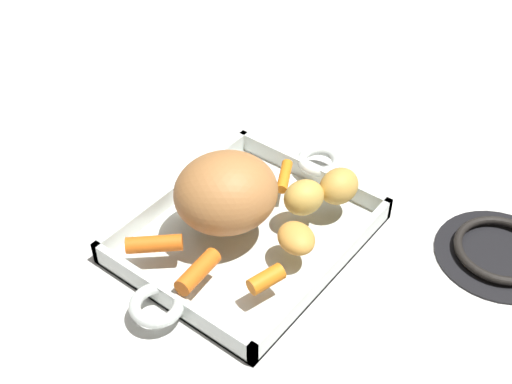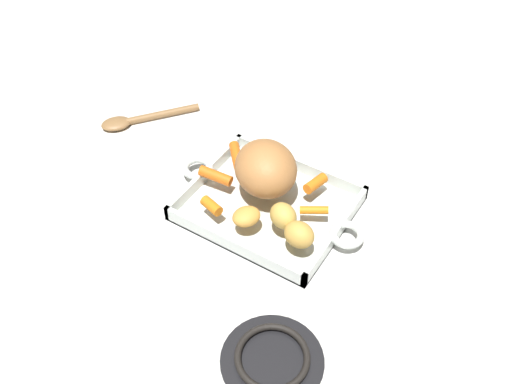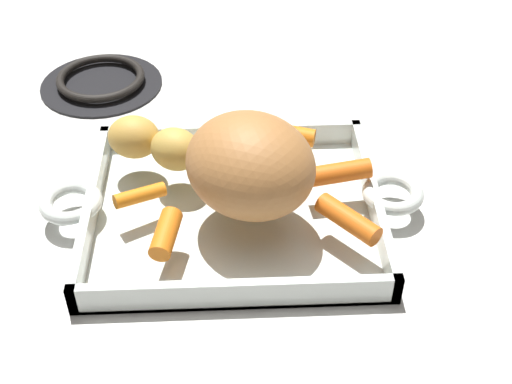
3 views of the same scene
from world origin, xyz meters
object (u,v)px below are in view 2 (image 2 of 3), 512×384
object	(u,v)px
baby_carrot_southwest	(216,176)
potato_whole	(283,216)
baby_carrot_southeast	(315,183)
potato_golden_small	(246,216)
roasting_dish	(268,205)
serving_spoon	(137,119)
baby_carrot_short	(236,155)
potato_golden_large	(299,235)
pork_roast	(266,169)
stove_burner_rear	(272,358)
baby_carrot_center_right	(314,210)
baby_carrot_northwest	(212,206)

from	to	relation	value
baby_carrot_southwest	potato_whole	distance (m)	0.16
baby_carrot_southeast	potato_golden_small	size ratio (longest dim) A/B	0.96
potato_golden_small	roasting_dish	bearing A→B (deg)	-91.00
roasting_dish	potato_golden_small	size ratio (longest dim) A/B	7.47
serving_spoon	roasting_dish	bearing A→B (deg)	118.10
baby_carrot_southeast	baby_carrot_short	bearing A→B (deg)	4.21
roasting_dish	baby_carrot_short	size ratio (longest dim) A/B	5.82
baby_carrot_short	potato_golden_large	bearing A→B (deg)	149.44
roasting_dish	pork_roast	world-z (taller)	pork_roast
serving_spoon	baby_carrot_short	bearing A→B (deg)	125.52
pork_roast	potato_whole	size ratio (longest dim) A/B	2.39
stove_burner_rear	baby_carrot_southeast	bearing A→B (deg)	-72.30
roasting_dish	stove_burner_rear	bearing A→B (deg)	122.40
pork_roast	baby_carrot_center_right	xyz separation A→B (m)	(-0.10, 0.01, -0.04)
roasting_dish	baby_carrot_southwest	bearing A→B (deg)	7.54
roasting_dish	potato_golden_small	world-z (taller)	potato_golden_small
baby_carrot_northwest	potato_golden_small	world-z (taller)	potato_golden_small
roasting_dish	baby_carrot_northwest	size ratio (longest dim) A/B	9.18
baby_carrot_northwest	stove_burner_rear	bearing A→B (deg)	142.36
baby_carrot_center_right	baby_carrot_short	xyz separation A→B (m)	(0.19, -0.04, 0.00)
potato_golden_large	stove_burner_rear	world-z (taller)	potato_golden_large
baby_carrot_southwest	potato_golden_large	size ratio (longest dim) A/B	1.18
baby_carrot_southwest	serving_spoon	distance (m)	0.27
pork_roast	potato_golden_large	distance (m)	0.14
baby_carrot_northwest	potato_whole	distance (m)	0.13
potato_golden_large	potato_whole	bearing A→B (deg)	-27.50
baby_carrot_southwest	potato_whole	xyz separation A→B (m)	(-0.16, 0.03, 0.01)
baby_carrot_southwest	serving_spoon	world-z (taller)	baby_carrot_southwest
baby_carrot_northwest	baby_carrot_short	xyz separation A→B (m)	(0.04, -0.13, 0.00)
roasting_dish	baby_carrot_short	distance (m)	0.12
pork_roast	baby_carrot_southeast	world-z (taller)	pork_roast
baby_carrot_northwest	stove_burner_rear	xyz separation A→B (m)	(-0.23, 0.18, -0.03)
baby_carrot_northwest	potato_whole	size ratio (longest dim) A/B	0.80
potato_golden_large	potato_golden_small	xyz separation A→B (m)	(0.10, 0.01, -0.01)
pork_roast	baby_carrot_short	size ratio (longest dim) A/B	1.90
pork_roast	baby_carrot_southwest	size ratio (longest dim) A/B	1.96
stove_burner_rear	baby_carrot_short	bearing A→B (deg)	-49.39
roasting_dish	potato_whole	distance (m)	0.08
baby_carrot_southwest	baby_carrot_short	size ratio (longest dim) A/B	0.97
stove_burner_rear	pork_roast	bearing A→B (deg)	-56.86
potato_golden_small	serving_spoon	size ratio (longest dim) A/B	0.27
roasting_dish	serving_spoon	bearing A→B (deg)	-10.48
roasting_dish	baby_carrot_southwest	world-z (taller)	baby_carrot_southwest
serving_spoon	stove_burner_rear	bearing A→B (deg)	97.04
potato_golden_small	serving_spoon	bearing A→B (deg)	-20.90
baby_carrot_short	baby_carrot_southeast	xyz separation A→B (m)	(-0.16, -0.01, 0.00)
pork_roast	baby_carrot_center_right	distance (m)	0.11
pork_roast	baby_carrot_southwest	world-z (taller)	pork_roast
baby_carrot_southwest	potato_golden_large	distance (m)	0.21
baby_carrot_southeast	serving_spoon	size ratio (longest dim) A/B	0.26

